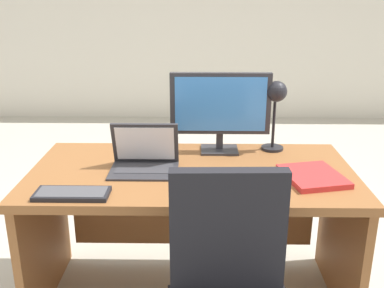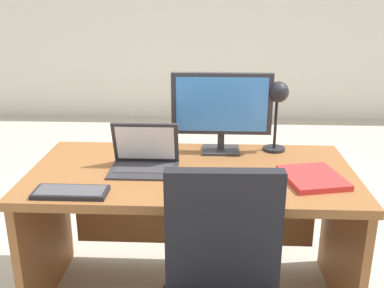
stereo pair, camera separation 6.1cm
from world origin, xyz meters
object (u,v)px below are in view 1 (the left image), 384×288
Objects in this scene: desk at (192,203)px; book at (313,176)px; mouse at (180,195)px; desk_lamp at (276,101)px; monitor at (220,107)px; keyboard at (72,194)px; laptop at (145,155)px.

desk is 4.61× the size of book.
desk is 0.43m from mouse.
book is (0.61, 0.23, -0.01)m from mouse.
desk_lamp is (0.48, 0.61, 0.26)m from mouse.
monitor is at bearing 57.64° from desk.
desk is at bearing -151.59° from desk_lamp.
keyboard is 1.14m from desk_lamp.
desk_lamp reaches higher than keyboard.
mouse is at bearing -128.47° from desk_lamp.
desk_lamp reaches higher than desk.
keyboard is at bearing -148.27° from desk_lamp.
monitor is at bearing 41.52° from keyboard.
desk_lamp is at bearing 1.32° from monitor.
mouse is (0.19, -0.35, -0.05)m from laptop.
laptop is 0.84× the size of desk_lamp.
desk is 4.08× the size of desk_lamp.
book is at bearing -71.78° from desk_lamp.
laptop is 0.40m from mouse.
mouse reaches higher than keyboard.
mouse is (0.46, -0.03, 0.01)m from keyboard.
mouse is 0.26× the size of book.
desk is 4.99× the size of keyboard.
book is at bearing 20.31° from mouse.
desk_lamp reaches higher than mouse.
laptop is at bearing 49.71° from keyboard.
mouse is 0.65m from book.
desk_lamp is (0.94, 0.58, 0.27)m from keyboard.
monitor reaches higher than desk_lamp.
desk_lamp reaches higher than book.
mouse is at bearing -96.97° from desk.
monitor is (0.15, 0.23, 0.45)m from desk.
keyboard is (-0.65, -0.58, -0.24)m from monitor.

